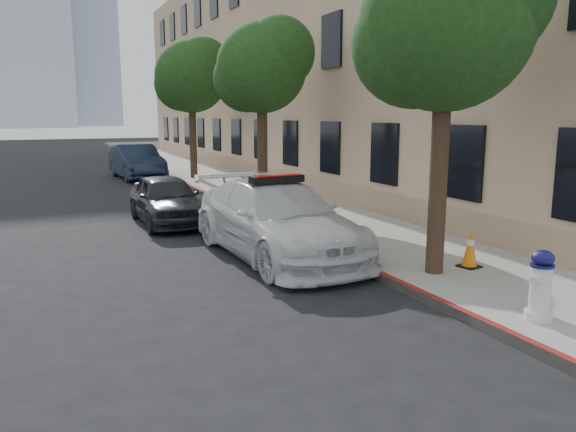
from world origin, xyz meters
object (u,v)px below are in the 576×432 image
(parked_car_mid, at_px, (167,199))
(fire_hydrant, at_px, (541,286))
(parked_car_far, at_px, (137,162))
(police_car, at_px, (277,219))
(traffic_cone, at_px, (470,249))

(parked_car_mid, xyz_separation_m, fire_hydrant, (2.91, -9.37, -0.03))
(parked_car_mid, bearing_deg, parked_car_far, 84.31)
(police_car, xyz_separation_m, parked_car_mid, (-1.29, 4.33, -0.12))
(parked_car_far, distance_m, fire_hydrant, 20.28)
(fire_hydrant, xyz_separation_m, traffic_cone, (0.95, 2.38, -0.14))
(fire_hydrant, bearing_deg, parked_car_mid, 93.02)
(parked_car_mid, xyz_separation_m, parked_car_far, (0.99, 10.82, 0.11))
(parked_car_far, xyz_separation_m, traffic_cone, (2.87, -17.81, -0.28))
(police_car, distance_m, traffic_cone, 3.71)
(police_car, xyz_separation_m, parked_car_far, (-0.30, 15.15, -0.00))
(parked_car_mid, height_order, fire_hydrant, parked_car_mid)
(police_car, height_order, parked_car_far, police_car)
(police_car, bearing_deg, traffic_cone, -48.43)
(police_car, relative_size, parked_car_mid, 1.41)
(parked_car_mid, relative_size, parked_car_far, 0.82)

